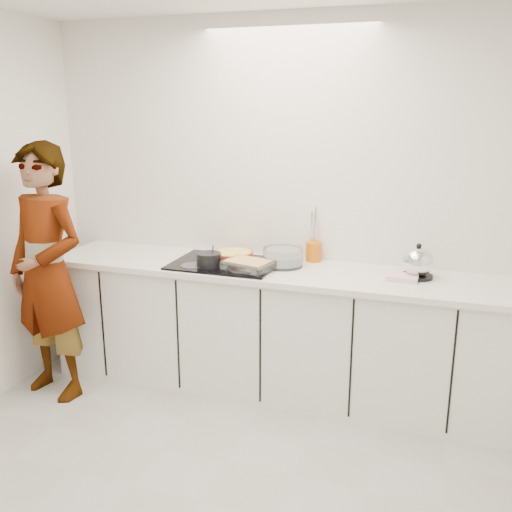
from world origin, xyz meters
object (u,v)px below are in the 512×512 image
(hob, at_px, (225,263))
(saucepan, at_px, (209,260))
(mixing_bowl, at_px, (283,258))
(utensil_crock, at_px, (314,252))
(tart_dish, at_px, (233,254))
(kettle, at_px, (418,263))
(cook, at_px, (47,273))
(baking_dish, at_px, (249,264))

(hob, xyz_separation_m, saucepan, (-0.07, -0.12, 0.05))
(hob, relative_size, mixing_bowl, 2.20)
(mixing_bowl, bearing_deg, utensil_crock, 48.60)
(tart_dish, height_order, mixing_bowl, mixing_bowl)
(kettle, xyz_separation_m, cook, (-2.39, -0.60, -0.12))
(mixing_bowl, relative_size, utensil_crock, 2.35)
(kettle, bearing_deg, tart_dish, 178.63)
(saucepan, bearing_deg, tart_dish, 72.55)
(tart_dish, xyz_separation_m, saucepan, (-0.08, -0.25, 0.02))
(kettle, bearing_deg, mixing_bowl, -179.34)
(hob, xyz_separation_m, mixing_bowl, (0.40, 0.09, 0.05))
(saucepan, distance_m, utensil_crock, 0.75)
(tart_dish, relative_size, cook, 0.19)
(mixing_bowl, distance_m, utensil_crock, 0.26)
(utensil_crock, distance_m, cook, 1.85)
(saucepan, relative_size, kettle, 0.86)
(hob, relative_size, cook, 0.41)
(hob, height_order, baking_dish, baking_dish)
(kettle, distance_m, cook, 2.47)
(saucepan, relative_size, cook, 0.12)
(saucepan, xyz_separation_m, baking_dish, (0.28, 0.02, -0.01))
(saucepan, distance_m, cook, 1.10)
(tart_dish, distance_m, cook, 1.28)
(baking_dish, relative_size, kettle, 1.43)
(tart_dish, relative_size, saucepan, 1.61)
(tart_dish, bearing_deg, hob, -94.80)
(mixing_bowl, bearing_deg, tart_dish, 173.94)
(baking_dish, xyz_separation_m, cook, (-1.31, -0.40, -0.07))
(baking_dish, xyz_separation_m, kettle, (1.08, 0.20, 0.05))
(saucepan, xyz_separation_m, kettle, (1.36, 0.22, 0.04))
(mixing_bowl, bearing_deg, hob, -167.12)
(hob, distance_m, mixing_bowl, 0.41)
(utensil_crock, bearing_deg, kettle, -14.22)
(mixing_bowl, height_order, kettle, kettle)
(baking_dish, bearing_deg, utensil_crock, 47.35)
(tart_dish, bearing_deg, saucepan, -107.45)
(tart_dish, height_order, cook, cook)
(utensil_crock, bearing_deg, baking_dish, -132.65)
(saucepan, relative_size, utensil_crock, 1.54)
(tart_dish, relative_size, kettle, 1.38)
(baking_dish, xyz_separation_m, mixing_bowl, (0.18, 0.19, 0.01))
(utensil_crock, xyz_separation_m, cook, (-1.67, -0.79, -0.10))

